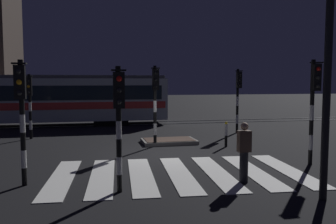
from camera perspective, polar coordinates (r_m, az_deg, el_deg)
The scene contains 14 objects.
ground_plane at distance 13.96m, azimuth -1.20°, elevation -6.84°, with size 120.00×120.00×0.00m, color black.
rail_near at distance 23.42m, azimuth -5.75°, elevation -2.05°, with size 80.00×0.12×0.03m, color #59595E.
rail_far at distance 24.84m, azimuth -6.13°, elevation -1.66°, with size 80.00×0.12×0.03m, color #59595E.
crosswalk_zebra at distance 11.11m, azimuth 1.83°, elevation -9.87°, with size 8.05×4.96×0.02m.
traffic_island at distance 16.51m, azimuth 0.15°, elevation -4.70°, with size 2.47×1.52×0.18m.
traffic_light_corner_near_right at distance 12.89m, azimuth 22.41°, elevation 2.40°, with size 0.36×0.42×3.58m.
traffic_light_corner_far_left at distance 18.71m, azimuth -21.39°, elevation 2.35°, with size 0.36×0.42×3.21m.
traffic_light_corner_far_right at distance 19.90m, azimuth 11.22°, elevation 3.35°, with size 0.36×0.42×3.54m.
traffic_light_median_centre at distance 15.38m, azimuth -2.06°, elevation 2.99°, with size 0.36×0.42×3.53m.
traffic_light_kerb_mid_left at distance 8.96m, azimuth -7.91°, elevation 0.31°, with size 0.36×0.42×3.23m.
traffic_light_corner_near_left at distance 10.24m, azimuth -22.54°, elevation 1.28°, with size 0.36×0.42×3.43m.
tram at distance 24.06m, azimuth -19.99°, elevation 2.01°, with size 16.42×2.58×4.15m.
pedestrian_waiting_at_kerb at distance 10.22m, azimuth 12.13°, elevation -6.30°, with size 0.36×0.24×1.71m.
bollard_island_edge at distance 15.67m, azimuth 9.32°, elevation -3.54°, with size 0.12×0.12×1.11m.
Camera 1 is at (-2.62, -13.42, 2.84)m, focal length 37.91 mm.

